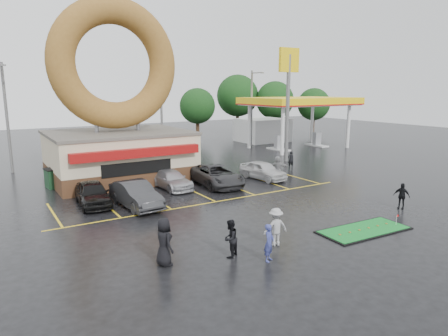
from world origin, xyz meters
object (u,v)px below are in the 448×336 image
car_dgrey (136,195)px  car_black (93,193)px  streetlight_right (252,107)px  car_silver (172,180)px  dumpster (60,178)px  streetlight_mid (162,110)px  person_cameraman (402,196)px  putting_green (364,230)px  gas_station (283,115)px  person_blue (269,243)px  donut_shop (118,121)px  shell_sign (288,83)px  car_white (263,170)px  car_grey (216,175)px  streetlight_left (7,115)px

car_dgrey → car_black: bearing=135.5°
streetlight_right → car_black: bearing=-146.1°
car_silver → dumpster: dumpster is taller
streetlight_mid → person_cameraman: streetlight_mid is taller
putting_green → car_dgrey: bearing=129.9°
streetlight_mid → streetlight_right: size_ratio=1.00×
putting_green → car_silver: bearing=109.3°
gas_station → putting_green: 30.80m
streetlight_right → streetlight_mid: bearing=-175.2°
car_dgrey → person_cameraman: (13.08, -8.47, 0.00)m
streetlight_right → car_black: 27.62m
car_dgrey → person_blue: (2.02, -10.11, 0.02)m
gas_station → car_dgrey: bearing=-146.9°
streetlight_mid → person_blue: 27.21m
car_black → person_blue: 12.53m
donut_shop → car_black: bearing=-120.2°
shell_sign → car_white: size_ratio=2.55×
car_white → person_blue: 15.00m
streetlight_mid → car_white: size_ratio=2.17×
car_black → putting_green: car_black is taller
streetlight_mid → car_black: 18.25m
shell_sign → streetlight_mid: (-9.00, 8.92, -2.60)m
car_grey → person_blue: bearing=-107.3°
car_dgrey → gas_station: bearing=28.4°
streetlight_mid → car_grey: streetlight_mid is taller
shell_sign → car_black: bearing=-164.8°
donut_shop → putting_green: bearing=-69.7°
car_dgrey → shell_sign: bearing=17.3°
shell_sign → car_silver: bearing=-163.9°
streetlight_right → car_grey: streetlight_right is taller
streetlight_left → car_grey: (12.19, -12.89, -4.03)m
car_white → shell_sign: bearing=30.0°
dumpster → putting_green: bearing=-64.3°
gas_station → streetlight_right: (-4.00, 0.98, 1.08)m
streetlight_left → car_grey: 18.19m
streetlight_left → car_silver: bearing=-52.6°
streetlight_left → car_dgrey: streetlight_left is taller
car_black → car_white: size_ratio=1.03×
dumpster → streetlight_right: bearing=14.8°
streetlight_mid → person_cameraman: bearing=-79.6°
car_silver → car_grey: bearing=-19.7°
shell_sign → car_grey: shell_sign is taller
car_grey → putting_green: size_ratio=1.12×
gas_station → car_black: size_ratio=3.20×
person_blue → dumpster: 18.51m
car_white → person_cameraman: 10.68m
dumpster → car_grey: bearing=-36.9°
streetlight_left → person_blue: streetlight_left is taller
car_dgrey → dumpster: size_ratio=2.57×
gas_station → car_grey: (-17.81, -13.91, -2.95)m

